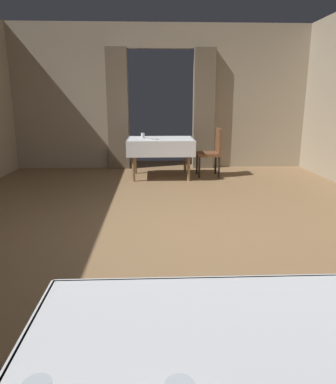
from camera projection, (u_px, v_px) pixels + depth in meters
name	position (u px, v px, depth m)	size (l,w,h in m)	color
ground	(170.00, 234.00, 4.02)	(10.08, 10.08, 0.00)	olive
wall_back	(161.00, 97.00, 7.69)	(6.40, 0.27, 3.00)	tan
dining_table_mid	(161.00, 144.00, 6.86)	(1.25, 0.98, 0.75)	olive
chair_mid_right	(212.00, 150.00, 6.99)	(0.44, 0.44, 0.93)	black
plate_mid_a	(153.00, 139.00, 6.63)	(0.21, 0.21, 0.01)	white
glass_mid_b	(143.00, 135.00, 6.88)	(0.07, 0.07, 0.10)	silver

